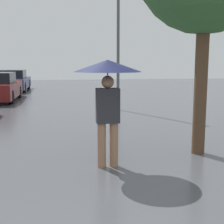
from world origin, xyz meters
name	(u,v)px	position (x,y,z in m)	size (l,w,h in m)	color
pedestrian	(108,80)	(0.45, 3.25, 1.44)	(1.09, 1.09, 1.76)	#9E7051
parked_car_farthest	(13,81)	(-3.23, 18.07, 0.59)	(1.74, 4.13, 1.27)	navy
street_lamp	(118,26)	(1.73, 9.39, 2.99)	(0.25, 0.25, 5.00)	#515456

